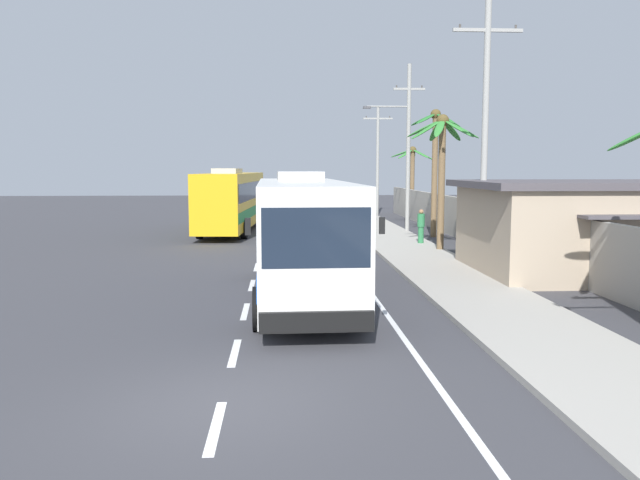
{
  "coord_description": "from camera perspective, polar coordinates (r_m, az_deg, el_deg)",
  "views": [
    {
      "loc": [
        1.0,
        -9.97,
        3.79
      ],
      "look_at": [
        2.1,
        8.58,
        1.7
      ],
      "focal_mm": 35.89,
      "sensor_mm": 36.0,
      "label": 1
    }
  ],
  "objects": [
    {
      "name": "palm_nearest",
      "position": [
        29.29,
        10.82,
        7.54
      ],
      "size": [
        3.22,
        3.18,
        6.18
      ],
      "color": "brown",
      "rests_on": "ground"
    },
    {
      "name": "boundary_wall",
      "position": [
        25.96,
        18.33,
        0.15
      ],
      "size": [
        0.24,
        60.0,
        2.2
      ],
      "primitive_type": "cube",
      "color": "#9E998E",
      "rests_on": "ground"
    },
    {
      "name": "coach_bus_foreground",
      "position": [
        18.67,
        -1.61,
        0.67
      ],
      "size": [
        3.06,
        11.02,
        3.69
      ],
      "color": "white",
      "rests_on": "ground"
    },
    {
      "name": "utility_pole_distant",
      "position": [
        51.63,
        5.16,
        7.22
      ],
      "size": [
        2.34,
        0.24,
        8.6
      ],
      "color": "#9E9E99",
      "rests_on": "ground"
    },
    {
      "name": "palm_second",
      "position": [
        35.73,
        10.23,
        7.84
      ],
      "size": [
        2.87,
        2.98,
        6.97
      ],
      "color": "brown",
      "rests_on": "ground"
    },
    {
      "name": "coach_bus_far_lane",
      "position": [
        38.31,
        -7.87,
        3.63
      ],
      "size": [
        3.59,
        12.64,
        3.77
      ],
      "color": "gold",
      "rests_on": "ground"
    },
    {
      "name": "utility_pole_far",
      "position": [
        37.95,
        7.74,
        8.45
      ],
      "size": [
        3.58,
        0.24,
        9.75
      ],
      "color": "#9E9E99",
      "rests_on": "ground"
    },
    {
      "name": "ground_plane",
      "position": [
        10.71,
        -8.81,
        -14.39
      ],
      "size": [
        160.0,
        160.0,
        0.0
      ],
      "primitive_type": "plane",
      "color": "#3A3A3F"
    },
    {
      "name": "lane_markings",
      "position": [
        25.08,
        -0.42,
        -2.26
      ],
      "size": [
        3.85,
        71.0,
        0.01
      ],
      "color": "white",
      "rests_on": "ground"
    },
    {
      "name": "utility_pole_mid",
      "position": [
        24.59,
        14.51,
        9.84
      ],
      "size": [
        2.57,
        0.24,
        10.24
      ],
      "color": "#9E9E99",
      "rests_on": "ground"
    },
    {
      "name": "sidewalk_kerb",
      "position": [
        21.12,
        12.63,
        -3.88
      ],
      "size": [
        3.2,
        90.0,
        0.14
      ],
      "primitive_type": "cube",
      "color": "#A8A399",
      "rests_on": "ground"
    },
    {
      "name": "pedestrian_near_kerb",
      "position": [
        31.65,
        8.99,
        1.29
      ],
      "size": [
        0.36,
        0.36,
        1.65
      ],
      "rotation": [
        0.0,
        0.0,
        0.68
      ],
      "color": "#2D7A47",
      "rests_on": "sidewalk_kerb"
    },
    {
      "name": "palm_third",
      "position": [
        49.66,
        8.24,
        6.31
      ],
      "size": [
        3.33,
        3.34,
        5.45
      ],
      "color": "brown",
      "rests_on": "ground"
    },
    {
      "name": "motorcycle_beside_bus",
      "position": [
        27.66,
        1.64,
        -0.08
      ],
      "size": [
        0.56,
        1.96,
        1.63
      ],
      "color": "black",
      "rests_on": "ground"
    }
  ]
}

